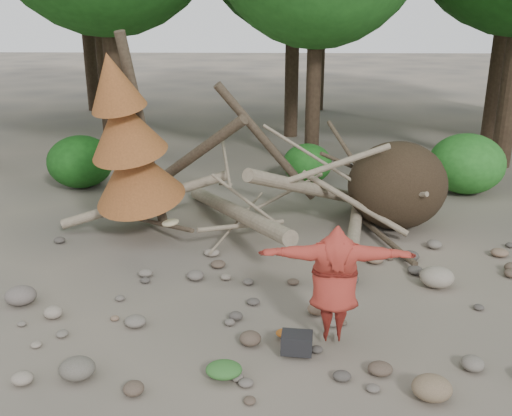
{
  "coord_description": "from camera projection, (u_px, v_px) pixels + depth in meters",
  "views": [
    {
      "loc": [
        -0.16,
        -7.93,
        4.69
      ],
      "look_at": [
        -0.46,
        1.5,
        1.4
      ],
      "focal_mm": 40.0,
      "sensor_mm": 36.0,
      "label": 1
    }
  ],
  "objects": [
    {
      "name": "boulder_front_right",
      "position": [
        432.0,
        388.0,
        7.22
      ],
      "size": [
        0.51,
        0.46,
        0.31
      ],
      "primitive_type": "ellipsoid",
      "color": "#78634B",
      "rests_on": "ground"
    },
    {
      "name": "frisbee_thrower",
      "position": [
        334.0,
        283.0,
        8.19
      ],
      "size": [
        3.6,
        0.64,
        1.79
      ],
      "color": "maroon",
      "rests_on": "ground"
    },
    {
      "name": "ground",
      "position": [
        282.0,
        323.0,
        9.02
      ],
      "size": [
        120.0,
        120.0,
        0.0
      ],
      "primitive_type": "plane",
      "color": "#514C44",
      "rests_on": "ground"
    },
    {
      "name": "cloth_green",
      "position": [
        224.0,
        373.0,
        7.62
      ],
      "size": [
        0.49,
        0.41,
        0.18
      ],
      "primitive_type": "ellipsoid",
      "color": "#2D5F26",
      "rests_on": "ground"
    },
    {
      "name": "deadfall_pile",
      "position": [
        371.0,
        188.0,
        12.65
      ],
      "size": [
        8.55,
        5.24,
        3.3
      ],
      "color": "#332619",
      "rests_on": "ground"
    },
    {
      "name": "backpack",
      "position": [
        297.0,
        346.0,
        8.13
      ],
      "size": [
        0.47,
        0.34,
        0.29
      ],
      "primitive_type": "cube",
      "rotation": [
        0.0,
        0.0,
        -0.1
      ],
      "color": "black",
      "rests_on": "ground"
    },
    {
      "name": "bush_left",
      "position": [
        80.0,
        162.0,
        15.74
      ],
      "size": [
        1.8,
        1.8,
        1.44
      ],
      "primitive_type": "ellipsoid",
      "color": "#185215",
      "rests_on": "ground"
    },
    {
      "name": "boulder_mid_left",
      "position": [
        21.0,
        295.0,
        9.55
      ],
      "size": [
        0.52,
        0.47,
        0.31
      ],
      "primitive_type": "ellipsoid",
      "color": "#675D57",
      "rests_on": "ground"
    },
    {
      "name": "cloth_orange",
      "position": [
        285.0,
        336.0,
        8.56
      ],
      "size": [
        0.28,
        0.23,
        0.1
      ],
      "primitive_type": "ellipsoid",
      "color": "#A5551C",
      "rests_on": "ground"
    },
    {
      "name": "bush_right",
      "position": [
        466.0,
        164.0,
        15.22
      ],
      "size": [
        2.0,
        2.0,
        1.6
      ],
      "primitive_type": "ellipsoid",
      "color": "#2A7B26",
      "rests_on": "ground"
    },
    {
      "name": "boulder_mid_right",
      "position": [
        437.0,
        277.0,
        10.15
      ],
      "size": [
        0.61,
        0.55,
        0.37
      ],
      "primitive_type": "ellipsoid",
      "color": "gray",
      "rests_on": "ground"
    },
    {
      "name": "bush_mid",
      "position": [
        307.0,
        164.0,
        16.18
      ],
      "size": [
        1.4,
        1.4,
        1.12
      ],
      "primitive_type": "ellipsoid",
      "color": "#21671E",
      "rests_on": "ground"
    },
    {
      "name": "boulder_front_left",
      "position": [
        77.0,
        368.0,
        7.63
      ],
      "size": [
        0.48,
        0.43,
        0.29
      ],
      "primitive_type": "ellipsoid",
      "color": "#605A50",
      "rests_on": "ground"
    },
    {
      "name": "dead_conifer",
      "position": [
        129.0,
        144.0,
        11.6
      ],
      "size": [
        2.06,
        2.16,
        4.35
      ],
      "color": "#4C3F30",
      "rests_on": "ground"
    }
  ]
}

